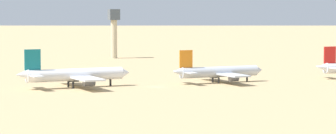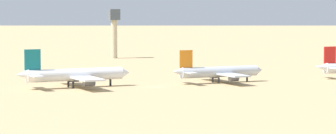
{
  "view_description": "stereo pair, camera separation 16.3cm",
  "coord_description": "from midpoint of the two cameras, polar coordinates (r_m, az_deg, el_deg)",
  "views": [
    {
      "loc": [
        -86.64,
        -265.11,
        28.55
      ],
      "look_at": [
        6.7,
        7.05,
        6.0
      ],
      "focal_mm": 89.22,
      "sensor_mm": 36.0,
      "label": 1
    },
    {
      "loc": [
        -86.49,
        -265.16,
        28.55
      ],
      "look_at": [
        6.7,
        7.05,
        6.0
      ],
      "focal_mm": 89.22,
      "sensor_mm": 36.0,
      "label": 2
    }
  ],
  "objects": [
    {
      "name": "ridge_east",
      "position": [
        1432.38,
        4.81,
        4.57
      ],
      "size": [
        345.71,
        275.13,
        62.51
      ],
      "primitive_type": "pyramid",
      "rotation": [
        0.0,
        0.0,
        -0.06
      ],
      "color": "gray",
      "rests_on": "ground"
    },
    {
      "name": "parked_jet_orange_3",
      "position": [
        294.13,
        3.44,
        -0.34
      ],
      "size": [
        36.0,
        30.46,
        11.89
      ],
      "rotation": [
        0.0,
        0.0,
        0.11
      ],
      "color": "silver",
      "rests_on": "ground"
    },
    {
      "name": "parked_jet_teal_2",
      "position": [
        278.83,
        -6.46,
        -0.53
      ],
      "size": [
        39.85,
        33.74,
        13.16
      ],
      "rotation": [
        0.0,
        0.0,
        0.11
      ],
      "color": "white",
      "rests_on": "ground"
    },
    {
      "name": "control_tower",
      "position": [
        422.36,
        -3.73,
        2.63
      ],
      "size": [
        5.2,
        5.2,
        24.87
      ],
      "color": "#C6B793",
      "rests_on": "ground"
    },
    {
      "name": "ground",
      "position": [
        280.36,
        -0.85,
        -1.36
      ],
      "size": [
        4000.0,
        4000.0,
        0.0
      ],
      "primitive_type": "plane",
      "color": "tan"
    }
  ]
}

